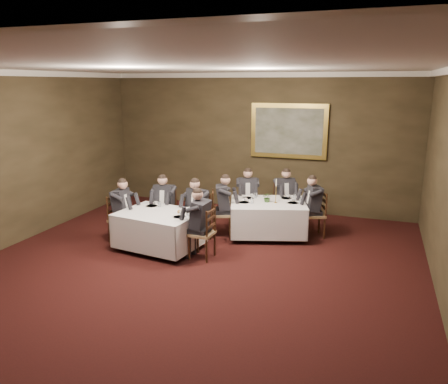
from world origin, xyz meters
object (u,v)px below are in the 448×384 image
Objects in this scene: diner_sec_backright at (198,217)px; candlestick at (276,194)px; chair_main_endright at (314,224)px; diner_main_endright at (314,214)px; diner_sec_endright at (202,232)px; chair_sec_backleft at (165,222)px; chair_sec_endleft at (121,228)px; chair_sec_backright at (198,227)px; chair_main_endleft at (221,223)px; chair_sec_endright at (203,244)px; chair_main_backright at (284,213)px; painting at (289,131)px; chair_main_backleft at (247,212)px; diner_sec_backleft at (165,212)px; diner_sec_endleft at (121,218)px; diner_main_backright at (284,203)px; table_second at (159,228)px; diner_main_backleft at (247,203)px; diner_main_endleft at (222,213)px; centerpiece at (267,197)px; table_main at (268,216)px.

candlestick is at bearing -135.57° from diner_sec_backright.
diner_main_endright is at bearing 90.00° from chair_main_endright.
diner_sec_endright is (0.44, -0.86, 0.00)m from diner_sec_backright.
chair_sec_endleft is at bearing 40.84° from chair_sec_backleft.
diner_main_endright reaches higher than chair_sec_backright.
diner_sec_endright is at bearing 78.07° from chair_sec_endleft.
chair_sec_backright is 0.74× the size of diner_sec_endright.
chair_main_endleft and chair_sec_endright have the same top height.
chair_main_endleft and chair_sec_backleft have the same top height.
chair_main_backright is 2.10m from painting.
chair_main_backleft is 1.99m from diner_sec_backleft.
chair_sec_backright is (0.83, -0.12, 0.00)m from chair_sec_backleft.
diner_sec_backleft is (-3.11, -0.96, 0.23)m from chair_main_endright.
chair_sec_backleft is 0.74× the size of diner_sec_backleft.
chair_main_backright is (0.81, 0.26, 0.00)m from chair_main_backleft.
candlestick is (1.48, 0.76, 0.45)m from diner_sec_backright.
chair_main_endleft is at bearing 115.58° from diner_sec_endleft.
chair_sec_backleft is (-2.31, -1.54, -0.23)m from diner_main_backright.
chair_main_backleft and chair_main_endright have the same top height.
diner_main_backleft reaches higher than table_second.
chair_main_backleft is 0.74× the size of diner_main_endleft.
chair_sec_backright is at bearing -153.09° from candlestick.
candlestick is at bearing 110.37° from diner_sec_endleft.
chair_sec_endleft is 0.23m from diner_sec_endleft.
diner_main_endleft and diner_sec_backright have the same top height.
diner_sec_backleft is at bearing 55.54° from diner_sec_endright.
chair_main_backleft is at bearing 128.92° from diner_sec_endleft.
diner_main_endleft is 2.00m from diner_main_endright.
chair_main_backright is 1.14m from candlestick.
diner_main_backright is at bearing -81.36° from painting.
chair_sec_backright reaches higher than table_second.
chair_sec_backleft reaches higher than centerpiece.
chair_main_endleft is at bearing -162.45° from table_main.
chair_main_endright is 2.53m from diner_sec_backright.
diner_sec_endleft is (-0.97, 0.13, 0.06)m from table_second.
chair_main_backleft is 1.01m from chair_main_endleft.
diner_sec_backleft reaches higher than chair_main_backright.
chair_main_endright is 1.00× the size of chair_sec_backleft.
table_main is 1.89× the size of chair_sec_backleft.
chair_main_endright is (0.80, -0.60, 0.00)m from chair_main_backright.
diner_main_endleft is at bearing -170.32° from chair_sec_backleft.
painting is (0.96, 2.29, 1.80)m from chair_main_endleft.
diner_main_backleft and diner_main_endright have the same top height.
diner_main_endleft is at bearing 90.00° from chair_main_endleft.
diner_main_endright reaches higher than chair_main_backleft.
chair_main_backright is at bearing 90.42° from candlestick.
diner_sec_backright is at bearing 90.87° from diner_main_endright.
chair_main_endleft reaches higher than table_main.
chair_main_backright and chair_main_endleft have the same top height.
chair_sec_backleft is at bearing 22.16° from diner_main_backleft.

